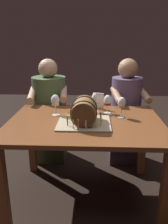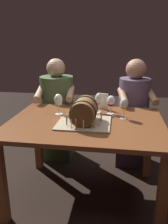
# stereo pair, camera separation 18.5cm
# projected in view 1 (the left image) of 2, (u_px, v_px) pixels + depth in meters

# --- Properties ---
(ground_plane) EXTENTS (8.00, 8.00, 0.00)m
(ground_plane) POSITION_uv_depth(u_px,v_px,m) (85.00, 195.00, 2.16)
(ground_plane) COLOR black
(dining_table) EXTENTS (1.31, 0.95, 0.74)m
(dining_table) POSITION_uv_depth(u_px,v_px,m) (85.00, 133.00, 1.97)
(dining_table) COLOR brown
(dining_table) RESTS_ON ground
(barrel_cake) EXTENTS (0.43, 0.38, 0.22)m
(barrel_cake) POSITION_uv_depth(u_px,v_px,m) (84.00, 112.00, 1.85)
(barrel_cake) COLOR tan
(barrel_cake) RESTS_ON dining_table
(wine_glass_white) EXTENTS (0.08, 0.08, 0.19)m
(wine_glass_white) POSITION_uv_depth(u_px,v_px,m) (55.00, 101.00, 2.05)
(wine_glass_white) COLOR white
(wine_glass_white) RESTS_ON dining_table
(wine_glass_rose) EXTENTS (0.07, 0.07, 0.19)m
(wine_glass_rose) POSITION_uv_depth(u_px,v_px,m) (95.00, 100.00, 2.14)
(wine_glass_rose) COLOR white
(wine_glass_rose) RESTS_ON dining_table
(wine_glass_amber) EXTENTS (0.07, 0.07, 0.19)m
(wine_glass_amber) POSITION_uv_depth(u_px,v_px,m) (122.00, 103.00, 1.99)
(wine_glass_amber) COLOR white
(wine_glass_amber) RESTS_ON dining_table
(wine_glass_red) EXTENTS (0.07, 0.07, 0.17)m
(wine_glass_red) POSITION_uv_depth(u_px,v_px,m) (108.00, 101.00, 2.11)
(wine_glass_red) COLOR white
(wine_glass_red) RESTS_ON dining_table
(menu_card) EXTENTS (0.11, 0.05, 0.16)m
(menu_card) POSITION_uv_depth(u_px,v_px,m) (98.00, 101.00, 2.26)
(menu_card) COLOR silver
(menu_card) RESTS_ON dining_table
(person_seated_left) EXTENTS (0.44, 0.52, 1.20)m
(person_seated_left) POSITION_uv_depth(u_px,v_px,m) (50.00, 114.00, 2.67)
(person_seated_left) COLOR #2A3A24
(person_seated_left) RESTS_ON ground
(person_seated_right) EXTENTS (0.42, 0.51, 1.21)m
(person_seated_right) POSITION_uv_depth(u_px,v_px,m) (125.00, 116.00, 2.64)
(person_seated_right) COLOR #372D40
(person_seated_right) RESTS_ON ground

